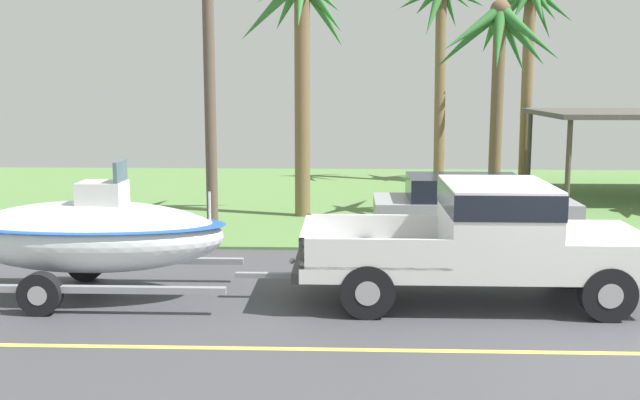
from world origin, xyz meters
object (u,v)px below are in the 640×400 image
Objects in this scene: palm_tree_near_right at (440,29)px; palm_tree_mid at (529,30)px; pickup_truck_towing at (493,236)px; palm_tree_far_right at (499,53)px; boat_on_trailer at (90,235)px; parked_sedan_near at (471,208)px; palm_tree_near_left at (302,31)px; utility_pole at (209,35)px.

palm_tree_mid is (2.80, -0.37, -0.07)m from palm_tree_near_right.
palm_tree_far_right is (1.38, 7.25, 3.06)m from pickup_truck_towing.
palm_tree_mid is (9.86, 13.55, 4.03)m from boat_on_trailer.
pickup_truck_towing is 0.81× the size of palm_tree_near_right.
boat_on_trailer is 8.30m from parked_sedan_near.
boat_on_trailer is at bearing -136.85° from palm_tree_far_right.
palm_tree_near_left is at bearing -137.64° from palm_tree_mid.
palm_tree_mid is (3.09, 8.75, 4.36)m from parked_sedan_near.
utility_pole reaches higher than palm_tree_far_right.
palm_tree_near_right is at bearing 88.15° from parked_sedan_near.
palm_tree_near_left reaches higher than boat_on_trailer.
parked_sedan_near is at bearing -109.47° from palm_tree_mid.
pickup_truck_towing is 0.88× the size of palm_tree_near_left.
palm_tree_far_right is at bearing 0.13° from palm_tree_near_left.
palm_tree_mid is at bearing 42.36° from palm_tree_near_left.
parked_sedan_near is 0.51× the size of utility_pole.
palm_tree_near_left is (-3.42, 7.24, 3.58)m from pickup_truck_towing.
palm_tree_far_right is at bearing -84.23° from palm_tree_near_right.
pickup_truck_towing is 14.53m from palm_tree_near_right.
utility_pole is (1.20, 4.20, 3.35)m from boat_on_trailer.
palm_tree_near_left is 0.92× the size of palm_tree_near_right.
utility_pole is (-5.57, -0.60, 3.68)m from parked_sedan_near.
palm_tree_near_right is at bearing 58.32° from palm_tree_near_left.
parked_sedan_near is 0.63× the size of palm_tree_near_right.
pickup_truck_towing is at bearing -94.88° from parked_sedan_near.
palm_tree_near_left reaches higher than palm_tree_far_right.
utility_pole is (-8.66, -9.36, -0.68)m from palm_tree_mid.
utility_pole is at bearing -154.96° from palm_tree_far_right.
parked_sedan_near is at bearing -32.48° from palm_tree_near_left.
pickup_truck_towing is at bearing -104.50° from palm_tree_mid.
palm_tree_far_right is at bearing 25.04° from utility_pole.
pickup_truck_towing is 7.43m from utility_pole.
palm_tree_near_left is at bearing 115.30° from pickup_truck_towing.
parked_sedan_near is at bearing -111.60° from palm_tree_far_right.
pickup_truck_towing is 0.98× the size of boat_on_trailer.
palm_tree_mid reaches higher than palm_tree_far_right.
palm_tree_far_right is at bearing -108.62° from palm_tree_mid.
palm_tree_near_right is (0.30, 9.13, 4.43)m from parked_sedan_near.
pickup_truck_towing is 0.82× the size of palm_tree_mid.
utility_pole is (-5.86, -9.73, -0.74)m from palm_tree_near_right.
utility_pole reaches higher than palm_tree_mid.
boat_on_trailer is 0.67× the size of utility_pole.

